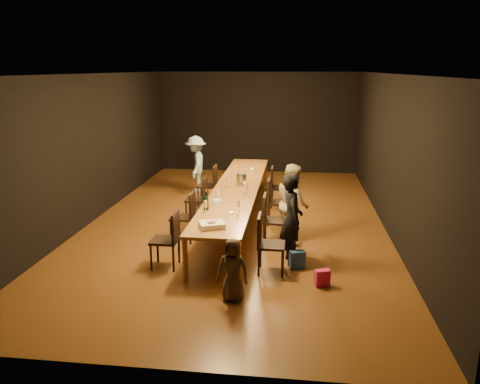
# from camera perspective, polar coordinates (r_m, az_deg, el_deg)

# --- Properties ---
(ground) EXTENTS (10.00, 10.00, 0.00)m
(ground) POSITION_cam_1_polar(r_m,az_deg,el_deg) (9.78, -0.40, -3.64)
(ground) COLOR #482812
(ground) RESTS_ON ground
(room_shell) EXTENTS (6.04, 10.04, 3.02)m
(room_shell) POSITION_cam_1_polar(r_m,az_deg,el_deg) (9.33, -0.43, 8.54)
(room_shell) COLOR black
(room_shell) RESTS_ON ground
(table) EXTENTS (0.90, 6.00, 0.75)m
(table) POSITION_cam_1_polar(r_m,az_deg,el_deg) (9.58, -0.41, 0.34)
(table) COLOR brown
(table) RESTS_ON ground
(chair_right_0) EXTENTS (0.42, 0.42, 0.93)m
(chair_right_0) POSITION_cam_1_polar(r_m,az_deg,el_deg) (7.30, 3.85, -6.37)
(chair_right_0) COLOR black
(chair_right_0) RESTS_ON ground
(chair_right_1) EXTENTS (0.42, 0.42, 0.93)m
(chair_right_1) POSITION_cam_1_polar(r_m,az_deg,el_deg) (8.43, 4.30, -3.43)
(chair_right_1) COLOR black
(chair_right_1) RESTS_ON ground
(chair_right_2) EXTENTS (0.42, 0.42, 0.93)m
(chair_right_2) POSITION_cam_1_polar(r_m,az_deg,el_deg) (9.58, 4.64, -1.18)
(chair_right_2) COLOR black
(chair_right_2) RESTS_ON ground
(chair_right_3) EXTENTS (0.42, 0.42, 0.93)m
(chair_right_3) POSITION_cam_1_polar(r_m,az_deg,el_deg) (10.74, 4.91, 0.58)
(chair_right_3) COLOR black
(chair_right_3) RESTS_ON ground
(chair_left_0) EXTENTS (0.42, 0.42, 0.93)m
(chair_left_0) POSITION_cam_1_polar(r_m,az_deg,el_deg) (7.57, -9.17, -5.74)
(chair_left_0) COLOR black
(chair_left_0) RESTS_ON ground
(chair_left_1) EXTENTS (0.42, 0.42, 0.93)m
(chair_left_1) POSITION_cam_1_polar(r_m,az_deg,el_deg) (8.67, -7.01, -2.98)
(chair_left_1) COLOR black
(chair_left_1) RESTS_ON ground
(chair_left_2) EXTENTS (0.42, 0.42, 0.93)m
(chair_left_2) POSITION_cam_1_polar(r_m,az_deg,el_deg) (9.79, -5.35, -0.85)
(chair_left_2) COLOR black
(chair_left_2) RESTS_ON ground
(chair_left_3) EXTENTS (0.42, 0.42, 0.93)m
(chair_left_3) POSITION_cam_1_polar(r_m,az_deg,el_deg) (10.92, -4.04, 0.85)
(chair_left_3) COLOR black
(chair_left_3) RESTS_ON ground
(woman_birthday) EXTENTS (0.47, 0.61, 1.50)m
(woman_birthday) POSITION_cam_1_polar(r_m,az_deg,el_deg) (7.60, 6.32, -3.30)
(woman_birthday) COLOR black
(woman_birthday) RESTS_ON ground
(woman_tan) EXTENTS (0.76, 0.85, 1.45)m
(woman_tan) POSITION_cam_1_polar(r_m,az_deg,el_deg) (8.59, 6.41, -1.32)
(woman_tan) COLOR #C2B691
(woman_tan) RESTS_ON ground
(man_blue) EXTENTS (0.67, 1.00, 1.44)m
(man_blue) POSITION_cam_1_polar(r_m,az_deg,el_deg) (12.05, -5.39, 3.40)
(man_blue) COLOR #8DBADA
(man_blue) RESTS_ON ground
(child) EXTENTS (0.47, 0.34, 0.89)m
(child) POSITION_cam_1_polar(r_m,az_deg,el_deg) (6.46, -0.89, -9.46)
(child) COLOR #392B20
(child) RESTS_ON ground
(gift_bag_red) EXTENTS (0.24, 0.18, 0.25)m
(gift_bag_red) POSITION_cam_1_polar(r_m,az_deg,el_deg) (7.07, 9.99, -10.30)
(gift_bag_red) COLOR #C31D4F
(gift_bag_red) RESTS_ON ground
(gift_bag_blue) EXTENTS (0.27, 0.22, 0.29)m
(gift_bag_blue) POSITION_cam_1_polar(r_m,az_deg,el_deg) (7.60, 7.01, -8.17)
(gift_bag_blue) COLOR #214A92
(gift_bag_blue) RESTS_ON ground
(birthday_cake) EXTENTS (0.45, 0.41, 0.09)m
(birthday_cake) POSITION_cam_1_polar(r_m,az_deg,el_deg) (7.16, -3.44, -4.02)
(birthday_cake) COLOR white
(birthday_cake) RESTS_ON table
(plate_stack) EXTENTS (0.21, 0.21, 0.10)m
(plate_stack) POSITION_cam_1_polar(r_m,az_deg,el_deg) (8.31, -2.83, -1.25)
(plate_stack) COLOR white
(plate_stack) RESTS_ON table
(champagne_bottle) EXTENTS (0.11, 0.11, 0.36)m
(champagne_bottle) POSITION_cam_1_polar(r_m,az_deg,el_deg) (8.00, -4.15, -0.94)
(champagne_bottle) COLOR black
(champagne_bottle) RESTS_ON table
(ice_bucket) EXTENTS (0.27, 0.27, 0.23)m
(ice_bucket) POSITION_cam_1_polar(r_m,az_deg,el_deg) (9.79, 0.17, 1.64)
(ice_bucket) COLOR #A3A2A7
(ice_bucket) RESTS_ON table
(wineglass_0) EXTENTS (0.06, 0.06, 0.21)m
(wineglass_0) POSITION_cam_1_polar(r_m,az_deg,el_deg) (7.87, -4.22, -1.81)
(wineglass_0) COLOR beige
(wineglass_0) RESTS_ON table
(wineglass_1) EXTENTS (0.06, 0.06, 0.21)m
(wineglass_1) POSITION_cam_1_polar(r_m,az_deg,el_deg) (7.90, -0.23, -1.71)
(wineglass_1) COLOR beige
(wineglass_1) RESTS_ON table
(wineglass_2) EXTENTS (0.06, 0.06, 0.21)m
(wineglass_2) POSITION_cam_1_polar(r_m,az_deg,el_deg) (8.56, -2.66, -0.41)
(wineglass_2) COLOR silver
(wineglass_2) RESTS_ON table
(wineglass_3) EXTENTS (0.06, 0.06, 0.21)m
(wineglass_3) POSITION_cam_1_polar(r_m,az_deg,el_deg) (9.20, 0.71, 0.70)
(wineglass_3) COLOR beige
(wineglass_3) RESTS_ON table
(wineglass_4) EXTENTS (0.06, 0.06, 0.21)m
(wineglass_4) POSITION_cam_1_polar(r_m,az_deg,el_deg) (9.71, -1.35, 1.45)
(wineglass_4) COLOR silver
(wineglass_4) RESTS_ON table
(wineglass_5) EXTENTS (0.06, 0.06, 0.21)m
(wineglass_5) POSITION_cam_1_polar(r_m,az_deg,el_deg) (10.72, 1.86, 2.74)
(wineglass_5) COLOR silver
(wineglass_5) RESTS_ON table
(tealight_near) EXTENTS (0.05, 0.05, 0.03)m
(tealight_near) POSITION_cam_1_polar(r_m,az_deg,el_deg) (7.79, -1.04, -2.63)
(tealight_near) COLOR #B2B7B2
(tealight_near) RESTS_ON table
(tealight_mid) EXTENTS (0.05, 0.05, 0.03)m
(tealight_mid) POSITION_cam_1_polar(r_m,az_deg,el_deg) (9.72, 0.60, 0.94)
(tealight_mid) COLOR #B2B7B2
(tealight_mid) RESTS_ON table
(tealight_far) EXTENTS (0.05, 0.05, 0.03)m
(tealight_far) POSITION_cam_1_polar(r_m,az_deg,el_deg) (11.17, 1.44, 2.77)
(tealight_far) COLOR #B2B7B2
(tealight_far) RESTS_ON table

